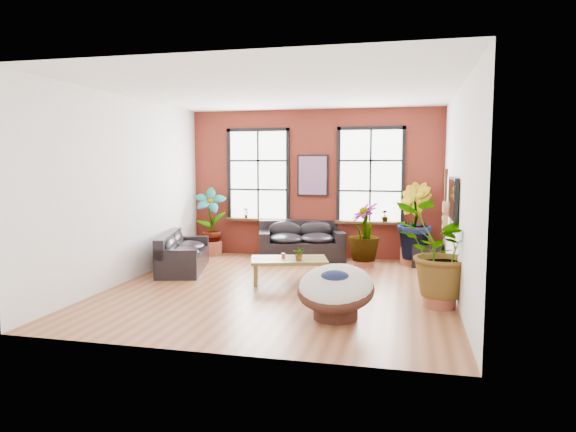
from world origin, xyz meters
name	(u,v)px	position (x,y,z in m)	size (l,w,h in m)	color
room	(282,191)	(0.00, 0.15, 1.75)	(6.04, 6.54, 3.54)	brown
sofa_back	(301,242)	(-0.20, 2.80, 0.40)	(2.14, 1.46, 0.90)	black
sofa_left	(181,253)	(-2.42, 1.05, 0.35)	(1.32, 2.12, 0.78)	black
coffee_table	(289,261)	(0.04, 0.49, 0.40)	(1.58, 1.16, 0.55)	brown
papasan_chair	(336,289)	(1.21, -1.56, 0.43)	(1.19, 1.21, 0.84)	#3C1F15
poster	(313,175)	(0.00, 3.18, 1.95)	(0.74, 0.06, 0.98)	black
tv_wall_unit	(451,203)	(2.93, 0.60, 1.54)	(0.13, 1.86, 1.20)	black
media_box	(429,256)	(2.67, 2.53, 0.25)	(0.71, 0.64, 0.50)	black
pot_back_left	(213,248)	(-2.42, 2.84, 0.17)	(0.61, 0.61, 0.34)	brown
pot_back_right	(412,256)	(2.33, 2.74, 0.19)	(0.69, 0.69, 0.38)	brown
pot_right_wall	(440,295)	(2.72, -0.60, 0.18)	(0.66, 0.66, 0.37)	brown
pot_mid	(364,259)	(1.30, 2.31, 0.16)	(0.55, 0.55, 0.32)	brown
floor_plant_back_left	(210,218)	(-2.45, 2.82, 0.91)	(0.80, 0.54, 1.51)	#1A4E14
floor_plant_back_right	(413,220)	(2.32, 2.74, 0.99)	(0.92, 0.74, 1.67)	#1A4E14
floor_plant_right_wall	(439,250)	(2.69, -0.60, 0.90)	(1.33, 1.15, 1.48)	#1A4E14
floor_plant_mid	(364,232)	(1.30, 2.28, 0.77)	(0.70, 0.70, 1.26)	#1A4E14
table_plant	(299,254)	(0.27, 0.36, 0.58)	(0.23, 0.20, 0.25)	#1A4E14
sill_plant_left	(246,213)	(-1.65, 3.13, 1.04)	(0.14, 0.10, 0.27)	#1A4E14
sill_plant_right	(385,216)	(1.70, 3.13, 1.04)	(0.15, 0.15, 0.27)	#1A4E14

